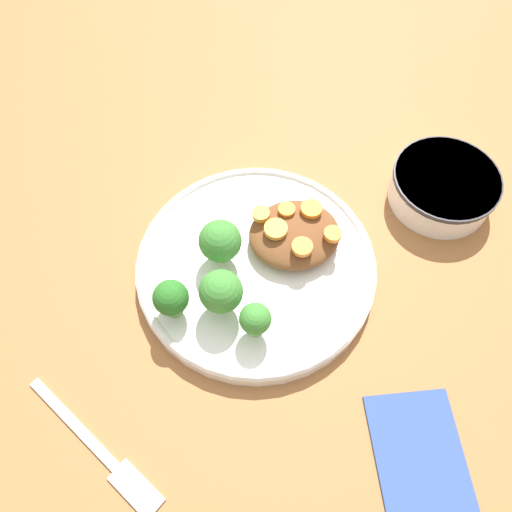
% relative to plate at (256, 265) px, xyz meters
% --- Properties ---
extents(ground_plane, '(4.00, 4.00, 0.00)m').
position_rel_plate_xyz_m(ground_plane, '(0.00, 0.00, -0.01)').
color(ground_plane, '#9E6638').
extents(plate, '(0.27, 0.27, 0.02)m').
position_rel_plate_xyz_m(plate, '(0.00, 0.00, 0.00)').
color(plate, white).
rests_on(plate, ground_plane).
extents(dip_bowl, '(0.13, 0.13, 0.04)m').
position_rel_plate_xyz_m(dip_bowl, '(0.06, -0.25, 0.01)').
color(dip_bowl, white).
rests_on(dip_bowl, ground_plane).
extents(stew_mound, '(0.09, 0.10, 0.03)m').
position_rel_plate_xyz_m(stew_mound, '(0.02, -0.05, 0.02)').
color(stew_mound, brown).
rests_on(stew_mound, plate).
extents(broccoli_floret_0, '(0.05, 0.05, 0.06)m').
position_rel_plate_xyz_m(broccoli_floret_0, '(0.01, 0.04, 0.04)').
color(broccoli_floret_0, '#759E51').
rests_on(broccoli_floret_0, plate).
extents(broccoli_floret_1, '(0.05, 0.05, 0.06)m').
position_rel_plate_xyz_m(broccoli_floret_1, '(-0.05, 0.05, 0.04)').
color(broccoli_floret_1, '#759E51').
rests_on(broccoli_floret_1, plate).
extents(broccoli_floret_2, '(0.04, 0.04, 0.05)m').
position_rel_plate_xyz_m(broccoli_floret_2, '(-0.04, 0.10, 0.03)').
color(broccoli_floret_2, '#759E51').
rests_on(broccoli_floret_2, plate).
extents(broccoli_floret_3, '(0.03, 0.03, 0.05)m').
position_rel_plate_xyz_m(broccoli_floret_3, '(-0.08, 0.02, 0.04)').
color(broccoli_floret_3, '#759E51').
rests_on(broccoli_floret_3, plate).
extents(carrot_slice_0, '(0.02, 0.02, 0.01)m').
position_rel_plate_xyz_m(carrot_slice_0, '(-0.00, -0.09, 0.04)').
color(carrot_slice_0, orange).
rests_on(carrot_slice_0, stew_mound).
extents(carrot_slice_1, '(0.02, 0.02, 0.01)m').
position_rel_plate_xyz_m(carrot_slice_1, '(0.04, -0.01, 0.04)').
color(carrot_slice_1, orange).
rests_on(carrot_slice_1, stew_mound).
extents(carrot_slice_2, '(0.02, 0.02, 0.01)m').
position_rel_plate_xyz_m(carrot_slice_2, '(0.04, -0.07, 0.04)').
color(carrot_slice_2, orange).
rests_on(carrot_slice_2, stew_mound).
extents(carrot_slice_3, '(0.02, 0.02, 0.00)m').
position_rel_plate_xyz_m(carrot_slice_3, '(0.04, -0.04, 0.04)').
color(carrot_slice_3, orange).
rests_on(carrot_slice_3, stew_mound).
extents(carrot_slice_4, '(0.03, 0.03, 0.01)m').
position_rel_plate_xyz_m(carrot_slice_4, '(0.02, -0.03, 0.04)').
color(carrot_slice_4, orange).
rests_on(carrot_slice_4, stew_mound).
extents(carrot_slice_5, '(0.02, 0.02, 0.01)m').
position_rel_plate_xyz_m(carrot_slice_5, '(-0.01, -0.05, 0.04)').
color(carrot_slice_5, orange).
rests_on(carrot_slice_5, stew_mound).
extents(fork, '(0.16, 0.13, 0.01)m').
position_rel_plate_xyz_m(fork, '(-0.17, 0.19, -0.01)').
color(fork, silver).
rests_on(fork, ground_plane).
extents(napkin, '(0.14, 0.10, 0.01)m').
position_rel_plate_xyz_m(napkin, '(-0.24, -0.11, -0.01)').
color(napkin, '#334C8C').
rests_on(napkin, ground_plane).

